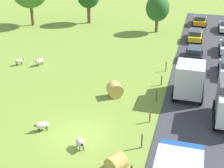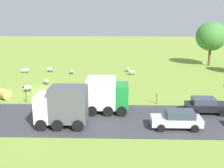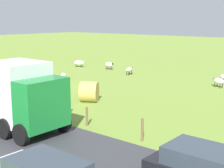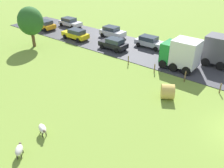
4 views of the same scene
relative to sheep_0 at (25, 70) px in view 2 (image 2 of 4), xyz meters
name	(u,v)px [view 2 (image 2 of 4)]	position (x,y,z in m)	size (l,w,h in m)	color
ground_plane	(42,90)	(10.14, 5.48, -0.51)	(160.00, 160.00, 0.00)	olive
road_strip	(13,118)	(19.69, 5.48, -0.48)	(8.00, 80.00, 0.06)	#38383D
sheep_0	(25,70)	(0.00, 0.00, 0.00)	(0.83, 1.33, 0.78)	white
sheep_1	(50,69)	(-0.73, 3.93, 0.05)	(0.54, 1.15, 0.83)	beige
sheep_2	(131,72)	(1.01, 17.05, 0.04)	(0.83, 1.18, 0.79)	silver
sheep_3	(27,88)	(10.79, 3.94, 0.02)	(1.07, 1.14, 0.80)	beige
sheep_4	(46,81)	(7.16, 5.28, 0.01)	(1.17, 1.12, 0.77)	beige
sheep_5	(128,69)	(-1.25, 16.54, 0.01)	(1.01, 1.03, 0.75)	beige
sheep_6	(72,71)	(0.59, 7.68, 0.02)	(1.23, 0.60, 0.75)	beige
hay_bale_0	(5,94)	(13.89, 2.37, 0.09)	(1.19, 1.19, 1.12)	tan
hay_bale_1	(94,88)	(11.16, 12.22, 0.18)	(1.38, 1.38, 1.14)	tan
tree_2	(211,36)	(-7.33, 31.45, 4.81)	(5.37, 5.37, 7.90)	brown
fence_post_1	(26,97)	(15.04, 5.21, 0.08)	(0.12, 0.12, 1.18)	brown
fence_post_2	(59,98)	(15.04, 8.71, 0.01)	(0.12, 0.12, 1.03)	brown
fence_post_3	(91,98)	(15.04, 12.22, 0.11)	(0.12, 0.12, 1.22)	brown
fence_post_4	(124,99)	(15.04, 15.73, 0.00)	(0.12, 0.12, 1.02)	brown
fence_post_5	(157,99)	(15.04, 19.23, 0.03)	(0.12, 0.12, 1.07)	brown
truck_1	(107,94)	(17.74, 14.06, 1.34)	(2.74, 3.95, 3.41)	#197F33
truck_2	(63,105)	(21.29, 10.50, 1.35)	(2.67, 4.26, 3.43)	white
car_0	(206,105)	(17.80, 23.57, 0.35)	(1.99, 3.87, 1.52)	black
car_5	(177,119)	(21.50, 20.15, 0.34)	(1.98, 4.20, 1.51)	#B7B7BC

